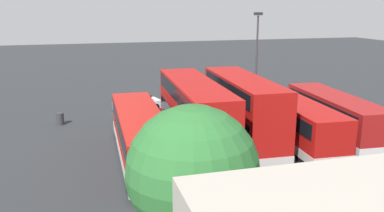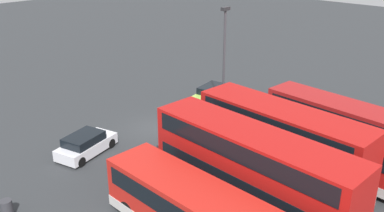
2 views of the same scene
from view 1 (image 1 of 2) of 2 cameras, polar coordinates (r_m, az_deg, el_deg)
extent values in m
plane|color=#2D3033|center=(37.02, 0.91, -0.19)|extent=(140.00, 140.00, 0.00)
cube|color=#A51919|center=(30.19, 19.64, -1.07)|extent=(3.26, 10.22, 2.60)
cube|color=silver|center=(30.46, 19.48, -2.93)|extent=(3.31, 10.27, 0.55)
cube|color=black|center=(30.05, 19.73, 0.04)|extent=(3.27, 9.43, 0.90)
cube|color=black|center=(34.36, 15.44, 2.04)|extent=(2.25, 0.22, 1.10)
cylinder|color=black|center=(33.01, 14.61, -1.43)|extent=(0.38, 1.12, 1.10)
cylinder|color=black|center=(34.05, 18.02, -1.20)|extent=(0.38, 1.12, 1.10)
cylinder|color=black|center=(26.98, 21.31, -5.42)|extent=(0.38, 1.12, 1.10)
cylinder|color=black|center=(28.23, 25.18, -4.96)|extent=(0.38, 1.12, 1.10)
cube|color=#B71411|center=(28.08, 14.12, -1.77)|extent=(3.18, 10.82, 2.60)
cube|color=silver|center=(28.37, 14.00, -3.76)|extent=(3.23, 10.86, 0.55)
cube|color=black|center=(27.93, 14.19, -0.58)|extent=(3.20, 10.03, 0.90)
cube|color=black|center=(32.69, 10.08, 1.73)|extent=(2.25, 0.19, 1.10)
cylinder|color=black|center=(31.40, 9.02, -1.93)|extent=(0.37, 1.12, 1.10)
cylinder|color=black|center=(32.27, 12.76, -1.67)|extent=(0.37, 1.12, 1.10)
cylinder|color=black|center=(24.59, 15.62, -6.83)|extent=(0.37, 1.12, 1.10)
cylinder|color=black|center=(25.68, 20.10, -6.28)|extent=(0.37, 1.12, 1.10)
cube|color=#B71411|center=(26.80, 7.25, -0.43)|extent=(3.01, 10.12, 4.20)
cube|color=silver|center=(27.31, 7.13, -4.14)|extent=(3.05, 10.16, 0.55)
cube|color=black|center=(26.85, 7.24, -0.84)|extent=(3.03, 9.32, 0.90)
cube|color=black|center=(26.47, 7.35, 2.72)|extent=(3.03, 9.32, 0.90)
cube|color=black|center=(31.48, 4.12, 1.45)|extent=(2.25, 0.16, 1.10)
cylinder|color=black|center=(30.27, 2.81, -2.37)|extent=(0.35, 1.11, 1.10)
cylinder|color=black|center=(30.94, 6.83, -2.10)|extent=(0.35, 1.11, 1.10)
cylinder|color=black|center=(23.78, 7.52, -7.14)|extent=(0.35, 1.11, 1.10)
cylinder|color=black|center=(24.62, 12.48, -6.61)|extent=(0.35, 1.11, 1.10)
cube|color=#B71411|center=(25.19, 0.34, -1.25)|extent=(2.98, 11.12, 4.20)
cube|color=silver|center=(25.73, 0.33, -5.17)|extent=(3.02, 11.16, 0.55)
cube|color=black|center=(25.24, 0.34, -1.69)|extent=(3.01, 10.32, 0.90)
cube|color=black|center=(24.84, 0.35, 2.09)|extent=(3.01, 10.32, 0.90)
cube|color=black|center=(30.49, -2.11, 1.06)|extent=(2.25, 0.15, 1.10)
cylinder|color=black|center=(29.37, -3.69, -2.90)|extent=(0.34, 1.11, 1.10)
cylinder|color=black|center=(29.81, 0.58, -2.62)|extent=(0.34, 1.11, 1.10)
cylinder|color=black|center=(21.78, -0.01, -9.05)|extent=(0.34, 1.11, 1.10)
cylinder|color=black|center=(22.36, 5.68, -8.48)|extent=(0.34, 1.11, 1.10)
cube|color=red|center=(24.29, -7.37, -3.92)|extent=(2.81, 11.67, 2.60)
cube|color=silver|center=(24.63, -7.29, -6.19)|extent=(2.85, 11.71, 0.55)
cube|color=black|center=(24.12, -7.41, -2.56)|extent=(2.85, 10.87, 0.90)
cube|color=black|center=(29.73, -8.79, 0.56)|extent=(2.25, 0.11, 1.10)
cylinder|color=black|center=(28.73, -10.61, -3.51)|extent=(0.32, 1.11, 1.10)
cylinder|color=black|center=(28.93, -6.16, -3.22)|extent=(0.32, 1.11, 1.10)
cylinder|color=black|center=(20.49, -8.90, -10.77)|extent=(0.32, 1.11, 1.10)
cylinder|color=black|center=(20.78, -2.62, -10.24)|extent=(0.32, 1.11, 1.10)
cube|color=silver|center=(36.09, -7.76, 0.18)|extent=(4.38, 2.74, 0.70)
cube|color=black|center=(35.87, -8.09, 1.11)|extent=(2.76, 2.19, 0.55)
cylinder|color=black|center=(37.39, -6.19, 0.38)|extent=(0.67, 0.37, 0.64)
cylinder|color=black|center=(35.97, -5.16, -0.14)|extent=(0.67, 0.37, 0.64)
cylinder|color=black|center=(36.38, -10.31, -0.15)|extent=(0.67, 0.37, 0.64)
cylinder|color=black|center=(34.92, -9.42, -0.71)|extent=(0.67, 0.37, 0.64)
cube|color=#A5D14C|center=(39.77, 10.17, 1.37)|extent=(4.32, 2.47, 0.70)
cube|color=black|center=(39.75, 10.45, 2.28)|extent=(2.69, 2.03, 0.55)
cylinder|color=black|center=(38.37, 9.09, 0.64)|extent=(0.67, 0.33, 0.64)
cylinder|color=black|center=(39.66, 7.80, 1.12)|extent=(0.67, 0.33, 0.64)
cylinder|color=black|center=(40.03, 12.50, 1.03)|extent=(0.67, 0.33, 0.64)
cylinder|color=black|center=(41.27, 11.15, 1.49)|extent=(0.67, 0.33, 0.64)
cylinder|color=#38383D|center=(35.24, 9.13, 5.81)|extent=(0.16, 0.16, 8.32)
cube|color=#262628|center=(34.90, 9.41, 12.83)|extent=(0.70, 0.30, 0.24)
cylinder|color=#333338|center=(33.18, -18.26, -1.74)|extent=(0.60, 0.60, 0.95)
sphere|color=#2D7033|center=(12.58, 0.10, -9.27)|extent=(4.20, 4.20, 4.20)
camera|label=2|loc=(16.10, -51.47, 23.53)|focal=39.52mm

